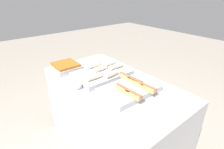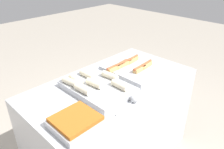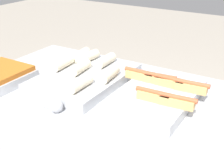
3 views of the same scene
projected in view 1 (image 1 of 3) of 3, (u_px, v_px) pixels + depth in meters
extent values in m
plane|color=#ADA393|center=(112.00, 147.00, 2.04)|extent=(12.00, 12.00, 0.00)
cube|color=#B7BABF|center=(112.00, 118.00, 1.85)|extent=(1.46, 0.79, 0.87)
cube|color=#B7BABF|center=(129.00, 90.00, 1.49)|extent=(0.32, 0.49, 0.05)
cube|color=tan|center=(124.00, 90.00, 1.40)|extent=(0.14, 0.05, 0.04)
cylinder|color=#C15633|center=(124.00, 88.00, 1.39)|extent=(0.16, 0.03, 0.02)
cube|color=tan|center=(133.00, 95.00, 1.34)|extent=(0.14, 0.06, 0.04)
cylinder|color=#C15633|center=(133.00, 93.00, 1.33)|extent=(0.16, 0.04, 0.02)
cube|color=tan|center=(135.00, 81.00, 1.53)|extent=(0.14, 0.06, 0.04)
cylinder|color=#C15633|center=(135.00, 79.00, 1.53)|extent=(0.16, 0.04, 0.02)
cube|color=tan|center=(148.00, 88.00, 1.42)|extent=(0.14, 0.06, 0.04)
cylinder|color=#C15633|center=(148.00, 86.00, 1.41)|extent=(0.16, 0.03, 0.02)
cube|color=tan|center=(138.00, 83.00, 1.50)|extent=(0.14, 0.04, 0.04)
cylinder|color=#C15633|center=(138.00, 81.00, 1.49)|extent=(0.16, 0.02, 0.02)
cube|color=tan|center=(127.00, 77.00, 1.60)|extent=(0.14, 0.04, 0.04)
cylinder|color=#C15633|center=(127.00, 75.00, 1.59)|extent=(0.16, 0.02, 0.02)
cube|color=#B7BABF|center=(102.00, 74.00, 1.76)|extent=(0.37, 0.54, 0.05)
cylinder|color=beige|center=(94.00, 65.00, 1.84)|extent=(0.06, 0.14, 0.05)
cylinder|color=beige|center=(94.00, 77.00, 1.59)|extent=(0.05, 0.14, 0.05)
cylinder|color=beige|center=(106.00, 61.00, 1.93)|extent=(0.07, 0.15, 0.05)
cylinder|color=beige|center=(100.00, 68.00, 1.76)|extent=(0.06, 0.15, 0.05)
cylinder|color=beige|center=(111.00, 74.00, 1.64)|extent=(0.07, 0.15, 0.05)
cylinder|color=beige|center=(115.00, 66.00, 1.81)|extent=(0.05, 0.14, 0.05)
cylinder|color=beige|center=(109.00, 63.00, 1.89)|extent=(0.06, 0.14, 0.05)
cube|color=#B7BABF|center=(66.00, 68.00, 1.90)|extent=(0.28, 0.26, 0.05)
cube|color=#B7601E|center=(66.00, 64.00, 1.89)|extent=(0.26, 0.24, 0.02)
cylinder|color=#B2B5BA|center=(73.00, 84.00, 1.62)|extent=(0.21, 0.03, 0.01)
sphere|color=#B2B5BA|center=(79.00, 86.00, 1.54)|extent=(0.06, 0.06, 0.06)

